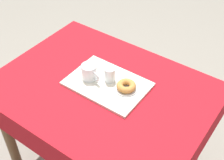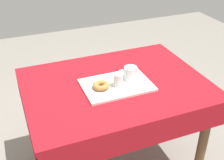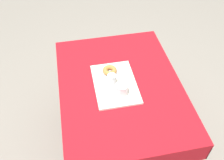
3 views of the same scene
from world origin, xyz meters
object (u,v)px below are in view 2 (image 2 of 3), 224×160
(water_glass_near, at_px, (118,81))
(sugar_donut_left, at_px, (101,86))
(dining_table, at_px, (115,97))
(donut_plate_left, at_px, (101,88))
(serving_tray, at_px, (117,85))
(tea_mug_left, at_px, (130,74))

(water_glass_near, distance_m, sugar_donut_left, 0.11)
(dining_table, bearing_deg, water_glass_near, 83.17)
(water_glass_near, relative_size, donut_plate_left, 0.70)
(dining_table, relative_size, serving_tray, 2.71)
(tea_mug_left, bearing_deg, dining_table, -7.77)
(dining_table, bearing_deg, donut_plate_left, 24.41)
(serving_tray, xyz_separation_m, donut_plate_left, (0.11, 0.02, 0.01))
(serving_tray, distance_m, sugar_donut_left, 0.12)
(dining_table, distance_m, water_glass_near, 0.18)
(serving_tray, distance_m, water_glass_near, 0.05)
(tea_mug_left, bearing_deg, water_glass_near, 25.06)
(serving_tray, bearing_deg, tea_mug_left, -166.95)
(tea_mug_left, bearing_deg, serving_tray, 13.05)
(water_glass_near, bearing_deg, serving_tray, -88.05)
(serving_tray, height_order, water_glass_near, water_glass_near)
(donut_plate_left, distance_m, sugar_donut_left, 0.02)
(water_glass_near, relative_size, sugar_donut_left, 0.82)
(water_glass_near, height_order, donut_plate_left, water_glass_near)
(dining_table, xyz_separation_m, sugar_donut_left, (0.12, 0.05, 0.15))
(sugar_donut_left, bearing_deg, water_glass_near, 176.46)
(serving_tray, bearing_deg, dining_table, -102.38)
(tea_mug_left, distance_m, donut_plate_left, 0.22)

